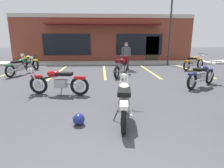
{
  "coord_description": "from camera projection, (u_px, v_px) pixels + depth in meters",
  "views": [
    {
      "loc": [
        -0.15,
        -1.91,
        1.81
      ],
      "look_at": [
        0.14,
        3.27,
        0.55
      ],
      "focal_mm": 29.1,
      "sensor_mm": 36.0,
      "label": 1
    }
  ],
  "objects": [
    {
      "name": "motorcycle_foreground_classic",
      "position": [
        124.0,
        99.0,
        4.23
      ],
      "size": [
        0.71,
        2.11,
        0.98
      ],
      "color": "black",
      "rests_on": "ground_plane"
    },
    {
      "name": "brick_storefront_building",
      "position": [
        103.0,
        39.0,
        17.68
      ],
      "size": [
        14.9,
        6.78,
        3.84
      ],
      "color": "brown",
      "rests_on": "ground_plane"
    },
    {
      "name": "ground_plane",
      "position": [
        107.0,
        95.0,
        6.14
      ],
      "size": [
        80.0,
        80.0,
        0.0
      ],
      "primitive_type": "plane",
      "color": "#3D3D42"
    },
    {
      "name": "motorcycle_green_cafe_racer",
      "position": [
        30.0,
        61.0,
        11.75
      ],
      "size": [
        1.71,
        1.59,
        0.98
      ],
      "color": "black",
      "rests_on": "ground_plane"
    },
    {
      "name": "person_in_black_shirt",
      "position": [
        126.0,
        54.0,
        11.28
      ],
      "size": [
        0.61,
        0.33,
        1.68
      ],
      "color": "black",
      "rests_on": "ground_plane"
    },
    {
      "name": "sidewalk_kerb",
      "position": [
        104.0,
        63.0,
        14.24
      ],
      "size": [
        22.0,
        1.8,
        0.14
      ],
      "primitive_type": "cube",
      "color": "#A8A59E",
      "rests_on": "ground_plane"
    },
    {
      "name": "motorcycle_black_cruiser",
      "position": [
        122.0,
        66.0,
        9.36
      ],
      "size": [
        1.11,
        1.99,
        0.98
      ],
      "color": "black",
      "rests_on": "ground_plane"
    },
    {
      "name": "motorcycle_blue_standard",
      "position": [
        58.0,
        81.0,
        6.08
      ],
      "size": [
        2.1,
        0.75,
        0.98
      ],
      "color": "black",
      "rests_on": "ground_plane"
    },
    {
      "name": "parking_lot_lamp_post",
      "position": [
        171.0,
        19.0,
        12.58
      ],
      "size": [
        0.24,
        0.76,
        4.99
      ],
      "color": "#2D2D33",
      "rests_on": "ground_plane"
    },
    {
      "name": "helmet_on_pavement",
      "position": [
        79.0,
        119.0,
        3.95
      ],
      "size": [
        0.26,
        0.26,
        0.26
      ],
      "color": "navy",
      "rests_on": "ground_plane"
    },
    {
      "name": "motorcycle_red_sportbike",
      "position": [
        194.0,
        62.0,
        11.21
      ],
      "size": [
        1.87,
        1.34,
        0.98
      ],
      "color": "black",
      "rests_on": "ground_plane"
    },
    {
      "name": "motorcycle_silver_naked",
      "position": [
        21.0,
        66.0,
        9.59
      ],
      "size": [
        0.94,
        2.05,
        0.98
      ],
      "color": "black",
      "rests_on": "ground_plane"
    },
    {
      "name": "motorcycle_cream_vintage",
      "position": [
        202.0,
        75.0,
        7.13
      ],
      "size": [
        1.82,
        1.44,
        0.98
      ],
      "color": "black",
      "rests_on": "ground_plane"
    },
    {
      "name": "painted_stall_lines",
      "position": [
        104.0,
        71.0,
        10.76
      ],
      "size": [
        10.82,
        4.8,
        0.01
      ],
      "color": "#DBCC4C",
      "rests_on": "ground_plane"
    }
  ]
}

